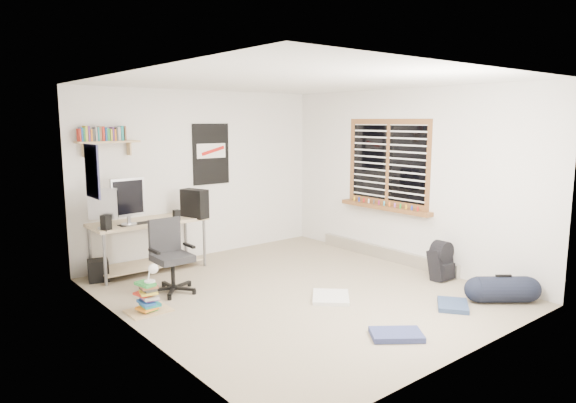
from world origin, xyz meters
TOP-DOWN VIEW (x-y plane):
  - floor at (0.00, 0.00)m, footprint 4.00×4.50m
  - ceiling at (0.00, 0.00)m, footprint 4.00×4.50m
  - back_wall at (0.00, 2.25)m, footprint 4.00×0.01m
  - left_wall at (-2.00, 0.00)m, footprint 0.01×4.50m
  - right_wall at (2.00, 0.00)m, footprint 0.01×4.50m
  - desk at (-1.03, 1.96)m, footprint 1.64×0.99m
  - monitor_left at (-1.69, 1.77)m, footprint 0.35×0.27m
  - monitor_right at (-1.36, 1.79)m, footprint 0.45×0.15m
  - pc_tower at (-0.41, 1.77)m, footprint 0.29×0.42m
  - keyboard at (-1.27, 1.80)m, footprint 0.45×0.18m
  - speaker_left at (-1.69, 1.68)m, footprint 0.13×0.13m
  - speaker_right at (-0.74, 1.68)m, footprint 0.08×0.08m
  - office_chair at (-1.19, 0.93)m, footprint 0.58×0.58m
  - wall_shelf at (-1.45, 2.14)m, footprint 0.80×0.22m
  - poster_back_wall at (0.15, 2.23)m, footprint 0.62×0.03m
  - poster_left_wall at (-1.99, 1.20)m, footprint 0.02×0.42m
  - window at (1.95, 0.30)m, footprint 0.10×1.50m
  - baseboard_heater at (1.96, 0.30)m, footprint 0.08×2.50m
  - backpack at (1.75, -0.82)m, footprint 0.31×0.25m
  - duffel_bag at (1.57, -1.76)m, footprint 0.42×0.42m
  - tshirt at (0.13, -0.44)m, footprint 0.64×0.64m
  - jeans_a at (-0.14, -1.62)m, footprint 0.57×0.54m
  - jeans_b at (0.99, -1.50)m, footprint 0.53×0.51m
  - book_stack at (-1.69, 0.53)m, footprint 0.45×0.39m
  - desk_lamp at (-1.67, 0.51)m, footprint 0.18×0.22m
  - subwoofer at (-1.74, 1.95)m, footprint 0.30×0.30m

SIDE VIEW (x-z plane):
  - floor at x=0.00m, z-range -0.01..0.00m
  - tshirt at x=0.13m, z-range 0.00..0.04m
  - jeans_b at x=0.99m, z-range 0.00..0.05m
  - jeans_a at x=-0.14m, z-range 0.00..0.06m
  - baseboard_heater at x=1.96m, z-range 0.00..0.18m
  - duffel_bag at x=1.57m, z-range -0.15..0.43m
  - subwoofer at x=-1.74m, z-range 0.00..0.28m
  - book_stack at x=-1.69m, z-range 0.02..0.28m
  - backpack at x=1.75m, z-range 0.00..0.40m
  - desk at x=-1.03m, z-range 0.02..0.71m
  - desk_lamp at x=-1.67m, z-range 0.28..0.48m
  - office_chair at x=-1.19m, z-range 0.04..0.94m
  - keyboard at x=-1.27m, z-range 0.70..0.72m
  - speaker_right at x=-0.74m, z-range 0.70..0.86m
  - speaker_left at x=-1.69m, z-range 0.70..0.90m
  - monitor_left at x=-1.69m, z-range 0.70..1.09m
  - pc_tower at x=-0.41m, z-range 0.70..1.10m
  - monitor_right at x=-1.36m, z-range 0.70..1.19m
  - back_wall at x=0.00m, z-range 0.00..2.50m
  - left_wall at x=-2.00m, z-range 0.00..2.50m
  - right_wall at x=2.00m, z-range 0.00..2.50m
  - window at x=1.95m, z-range 0.82..2.08m
  - poster_left_wall at x=-1.99m, z-range 1.20..1.80m
  - poster_back_wall at x=0.15m, z-range 1.09..2.01m
  - wall_shelf at x=-1.45m, z-range 1.66..1.90m
  - ceiling at x=0.00m, z-range 2.50..2.51m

